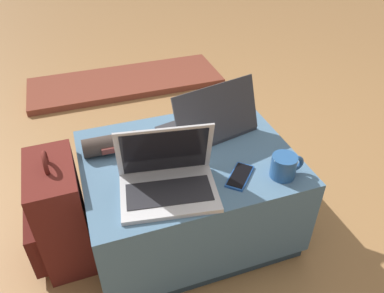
% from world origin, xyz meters
% --- Properties ---
extents(ground_plane, '(14.00, 14.00, 0.00)m').
position_xyz_m(ground_plane, '(0.00, 0.00, 0.00)').
color(ground_plane, '#9E7042').
extents(ottoman, '(0.82, 0.64, 0.41)m').
position_xyz_m(ottoman, '(0.00, 0.00, 0.20)').
color(ottoman, '#2A3D4E').
rests_on(ottoman, ground_plane).
extents(laptop_near, '(0.36, 0.28, 0.24)m').
position_xyz_m(laptop_near, '(-0.13, -0.15, 0.46)').
color(laptop_near, silver).
rests_on(laptop_near, ottoman).
extents(laptop_far, '(0.42, 0.31, 0.23)m').
position_xyz_m(laptop_far, '(0.14, 0.12, 0.46)').
color(laptop_far, '#333338').
rests_on(laptop_far, ottoman).
extents(cell_phone, '(0.15, 0.15, 0.01)m').
position_xyz_m(cell_phone, '(0.14, -0.18, 0.41)').
color(cell_phone, '#1E4C9E').
rests_on(cell_phone, ottoman).
extents(backpack, '(0.23, 0.32, 0.53)m').
position_xyz_m(backpack, '(-0.53, 0.03, 0.22)').
color(backpack, '#5B1E19').
rests_on(backpack, ground_plane).
extents(wrist_brace, '(0.21, 0.09, 0.07)m').
position_xyz_m(wrist_brace, '(-0.28, 0.13, 0.44)').
color(wrist_brace, '#3D332D').
rests_on(wrist_brace, ottoman).
extents(coffee_mug, '(0.13, 0.09, 0.09)m').
position_xyz_m(coffee_mug, '(0.29, -0.22, 0.45)').
color(coffee_mug, '#285693').
rests_on(coffee_mug, ottoman).
extents(fireplace_hearth, '(1.40, 0.50, 0.04)m').
position_xyz_m(fireplace_hearth, '(0.00, 1.47, 0.02)').
color(fireplace_hearth, brown).
rests_on(fireplace_hearth, ground_plane).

